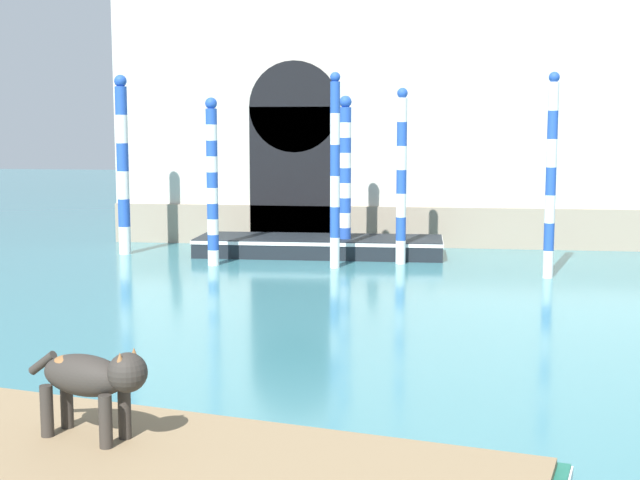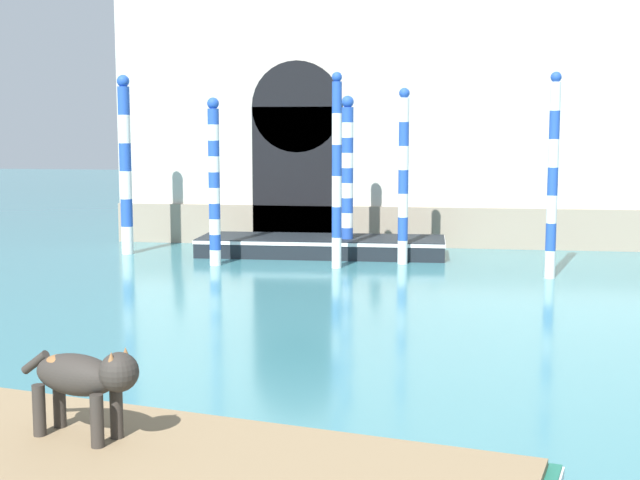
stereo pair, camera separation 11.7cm
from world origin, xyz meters
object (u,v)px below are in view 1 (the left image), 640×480
boat_moored_near_palazzo (319,246)px  mooring_pole_0 (335,170)px  mooring_pole_2 (123,164)px  mooring_pole_4 (551,175)px  mooring_pole_3 (212,181)px  mooring_pole_1 (345,176)px  mooring_pole_5 (401,176)px  dog_on_deck (93,378)px

boat_moored_near_palazzo → mooring_pole_0: size_ratio=1.40×
mooring_pole_0 → mooring_pole_2: size_ratio=0.99×
mooring_pole_0 → mooring_pole_4: (4.44, -0.68, -0.04)m
mooring_pole_3 → mooring_pole_4: (7.13, -0.66, 0.22)m
boat_moored_near_palazzo → mooring_pole_4: 5.91m
boat_moored_near_palazzo → mooring_pole_0: 2.68m
mooring_pole_0 → mooring_pole_3: 2.71m
mooring_pole_0 → mooring_pole_1: size_ratio=1.12×
boat_moored_near_palazzo → mooring_pole_0: mooring_pole_0 is taller
boat_moored_near_palazzo → mooring_pole_4: mooring_pole_4 is taller
mooring_pole_3 → mooring_pole_5: size_ratio=0.94×
dog_on_deck → mooring_pole_2: (-4.96, 14.12, 0.97)m
mooring_pole_0 → mooring_pole_4: 4.49m
mooring_pole_2 → mooring_pole_1: bearing=2.5°
dog_on_deck → mooring_pole_0: size_ratio=0.25×
mooring_pole_2 → mooring_pole_5: bearing=-5.3°
mooring_pole_2 → mooring_pole_4: mooring_pole_2 is taller
mooring_pole_1 → mooring_pole_4: (4.39, -2.30, 0.18)m
mooring_pole_5 → mooring_pole_3: bearing=-168.9°
mooring_pole_5 → mooring_pole_0: bearing=-150.7°
dog_on_deck → boat_moored_near_palazzo: bearing=109.1°
mooring_pole_5 → mooring_pole_2: bearing=174.7°
boat_moored_near_palazzo → mooring_pole_0: (0.59, -1.82, 1.88)m
mooring_pole_2 → mooring_pole_5: (6.64, -0.61, -0.19)m
mooring_pole_1 → mooring_pole_3: size_ratio=1.02×
mooring_pole_0 → mooring_pole_1: bearing=88.5°
mooring_pole_3 → mooring_pole_1: bearing=30.9°
mooring_pole_3 → dog_on_deck: bearing=-79.3°
boat_moored_near_palazzo → mooring_pole_1: mooring_pole_1 is taller
mooring_pole_3 → boat_moored_near_palazzo: bearing=41.2°
dog_on_deck → mooring_pole_5: bearing=100.8°
dog_on_deck → mooring_pole_3: size_ratio=0.29×
mooring_pole_4 → mooring_pole_5: 3.38m
mooring_pole_0 → mooring_pole_2: 5.43m
boat_moored_near_palazzo → mooring_pole_3: 3.23m
boat_moored_near_palazzo → mooring_pole_5: mooring_pole_5 is taller
dog_on_deck → mooring_pole_3: bearing=118.6°
mooring_pole_3 → mooring_pole_4: bearing=-5.3°
mooring_pole_1 → mooring_pole_4: mooring_pole_4 is taller
mooring_pole_1 → mooring_pole_3: bearing=-149.1°
mooring_pole_0 → mooring_pole_3: (-2.70, -0.02, -0.26)m
boat_moored_near_palazzo → dog_on_deck: bearing=-90.2°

